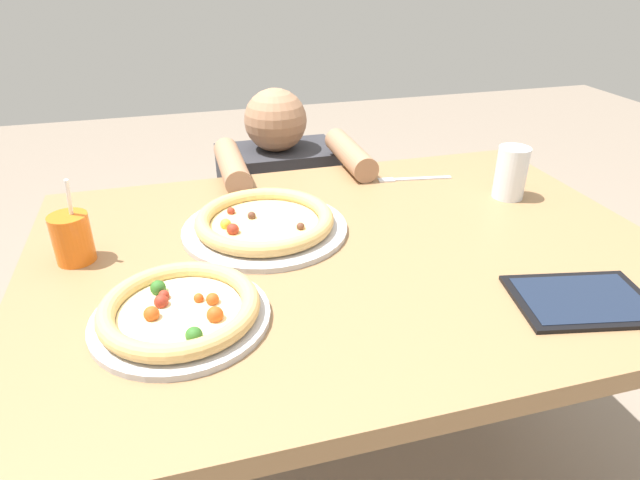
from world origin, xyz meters
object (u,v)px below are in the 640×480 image
(pizza_near, at_px, (180,311))
(pizza_far, at_px, (265,223))
(water_cup_clear, at_px, (511,172))
(tablet, at_px, (582,300))
(diner_seated, at_px, (281,237))
(fork, at_px, (411,179))
(drink_cup_colored, at_px, (72,238))

(pizza_near, xyz_separation_m, pizza_far, (0.20, 0.29, -0.00))
(pizza_far, height_order, water_cup_clear, water_cup_clear)
(pizza_near, height_order, tablet, pizza_near)
(tablet, relative_size, diner_seated, 0.29)
(tablet, bearing_deg, pizza_far, 139.48)
(water_cup_clear, relative_size, fork, 0.64)
(water_cup_clear, bearing_deg, drink_cup_colored, -177.46)
(pizza_far, bearing_deg, fork, 23.85)
(pizza_near, bearing_deg, pizza_far, 55.62)
(diner_seated, bearing_deg, water_cup_clear, -48.29)
(pizza_far, height_order, drink_cup_colored, drink_cup_colored)
(drink_cup_colored, bearing_deg, pizza_far, 3.49)
(water_cup_clear, height_order, fork, water_cup_clear)
(diner_seated, bearing_deg, fork, -51.30)
(pizza_near, bearing_deg, tablet, -11.09)
(fork, bearing_deg, pizza_far, -156.15)
(fork, bearing_deg, pizza_near, -142.85)
(drink_cup_colored, distance_m, fork, 0.86)
(fork, height_order, tablet, tablet)
(drink_cup_colored, distance_m, water_cup_clear, 1.01)
(fork, bearing_deg, tablet, -84.79)
(water_cup_clear, xyz_separation_m, diner_seated, (-0.48, 0.54, -0.39))
(pizza_near, relative_size, tablet, 1.12)
(drink_cup_colored, height_order, tablet, drink_cup_colored)
(drink_cup_colored, bearing_deg, tablet, -24.30)
(fork, bearing_deg, diner_seated, 128.70)
(diner_seated, bearing_deg, drink_cup_colored, -132.19)
(pizza_near, distance_m, drink_cup_colored, 0.33)
(drink_cup_colored, height_order, fork, drink_cup_colored)
(diner_seated, bearing_deg, tablet, -70.35)
(fork, distance_m, tablet, 0.62)
(pizza_far, xyz_separation_m, fork, (0.44, 0.19, -0.02))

